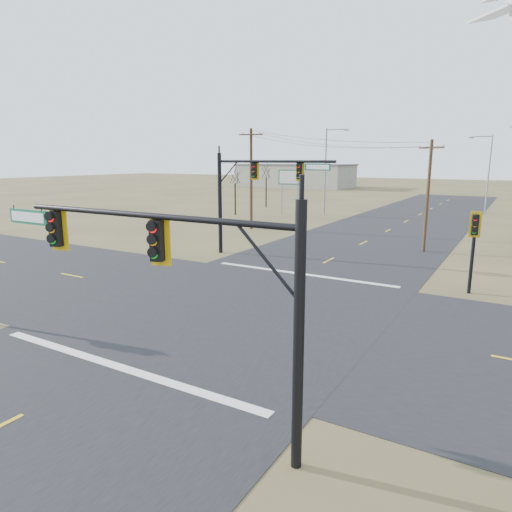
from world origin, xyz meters
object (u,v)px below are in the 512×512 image
at_px(mast_arm_near, 157,258).
at_px(streetlight_b, 487,170).
at_px(mast_arm_far, 253,183).
at_px(highway_sign, 290,183).
at_px(utility_pole_far, 251,178).
at_px(bare_tree_a, 235,176).
at_px(streetlight_c, 327,167).
at_px(pedestal_signal_ne, 474,234).
at_px(utility_pole_near, 428,194).
at_px(bare_tree_b, 266,172).

relative_size(mast_arm_near, streetlight_b, 1.03).
xyz_separation_m(mast_arm_near, mast_arm_far, (-8.80, 19.58, 0.83)).
distance_m(highway_sign, streetlight_b, 25.28).
distance_m(utility_pole_far, bare_tree_a, 11.86).
bearing_deg(streetlight_c, streetlight_b, 30.51).
bearing_deg(mast_arm_far, pedestal_signal_ne, -21.72).
bearing_deg(utility_pole_near, bare_tree_b, 139.45).
relative_size(mast_arm_far, utility_pole_near, 1.09).
bearing_deg(pedestal_signal_ne, utility_pole_near, 102.34).
bearing_deg(streetlight_b, utility_pole_near, -113.57).
bearing_deg(streetlight_b, highway_sign, -169.82).
bearing_deg(bare_tree_a, pedestal_signal_ne, -37.76).
height_order(utility_pole_near, bare_tree_b, utility_pole_near).
bearing_deg(highway_sign, bare_tree_a, -148.03).
bearing_deg(mast_arm_near, streetlight_b, 70.68).
distance_m(mast_arm_near, bare_tree_b, 56.54).
relative_size(pedestal_signal_ne, bare_tree_a, 0.70).
height_order(pedestal_signal_ne, highway_sign, highway_sign).
distance_m(highway_sign, streetlight_c, 5.10).
distance_m(mast_arm_near, pedestal_signal_ne, 18.28).
bearing_deg(bare_tree_b, utility_pole_near, -40.55).
bearing_deg(mast_arm_far, streetlight_b, 59.37).
height_order(utility_pole_near, utility_pole_far, utility_pole_far).
relative_size(mast_arm_far, bare_tree_b, 1.40).
relative_size(utility_pole_near, highway_sign, 1.48).
height_order(streetlight_b, streetlight_c, streetlight_c).
bearing_deg(utility_pole_far, bare_tree_a, 130.89).
bearing_deg(utility_pole_far, utility_pole_near, -11.08).
bearing_deg(bare_tree_a, bare_tree_b, 97.32).
distance_m(streetlight_c, bare_tree_b, 11.99).
relative_size(highway_sign, bare_tree_a, 0.90).
height_order(highway_sign, streetlight_c, streetlight_c).
bearing_deg(streetlight_c, utility_pole_near, -52.26).
bearing_deg(utility_pole_far, mast_arm_near, -62.93).
height_order(mast_arm_near, streetlight_b, streetlight_b).
bearing_deg(bare_tree_a, streetlight_c, 32.22).
height_order(utility_pole_far, bare_tree_a, utility_pole_far).
bearing_deg(mast_arm_far, highway_sign, 97.94).
xyz_separation_m(pedestal_signal_ne, streetlight_c, (-19.83, 29.17, 2.84)).
distance_m(highway_sign, bare_tree_b, 9.01).
height_order(mast_arm_far, streetlight_b, streetlight_b).
xyz_separation_m(streetlight_b, streetlight_c, (-17.37, -11.13, 0.42)).
xyz_separation_m(mast_arm_near, utility_pole_near, (1.66, 27.80, -0.11)).
bearing_deg(streetlight_b, pedestal_signal_ne, -106.59).
xyz_separation_m(utility_pole_near, bare_tree_b, (-26.73, 22.87, 0.82)).
xyz_separation_m(streetlight_c, bare_tree_a, (-9.83, -6.20, -1.05)).
height_order(mast_arm_near, highway_sign, mast_arm_near).
distance_m(mast_arm_far, bare_tree_a, 25.48).
xyz_separation_m(streetlight_b, bare_tree_b, (-28.54, -6.87, -0.39)).
xyz_separation_m(utility_pole_near, bare_tree_a, (-25.39, 12.41, 0.58)).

